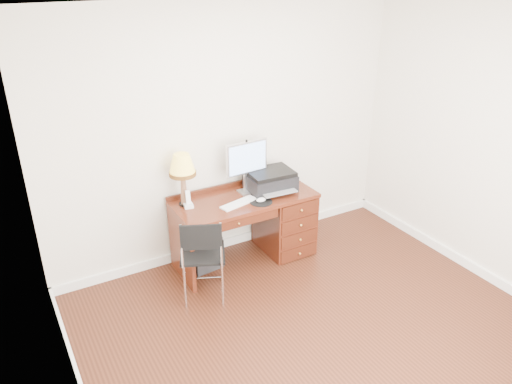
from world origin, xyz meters
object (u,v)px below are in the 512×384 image
desk (270,218)px  chair (205,250)px  equipment_box (203,251)px  leg_lamp (182,168)px  phone (188,202)px  monitor (247,161)px  printer (270,180)px

desk → chair: chair is taller
desk → equipment_box: desk is taller
leg_lamp → chair: bearing=-94.5°
leg_lamp → phone: size_ratio=2.94×
desk → monitor: 0.73m
phone → chair: bearing=-87.1°
leg_lamp → equipment_box: 0.98m
phone → desk: bearing=4.7°
desk → chair: size_ratio=1.70×
printer → chair: bearing=-151.0°
desk → phone: size_ratio=8.06×
printer → monitor: bearing=161.6°
monitor → leg_lamp: size_ratio=1.01×
printer → chair: 1.14m
phone → chair: (-0.06, -0.51, -0.27)m
equipment_box → phone: bearing=-177.1°
phone → leg_lamp: bearing=108.2°
printer → equipment_box: size_ratio=1.38×
desk → monitor: size_ratio=2.70×
desk → monitor: (-0.22, 0.13, 0.69)m
desk → printer: printer is taller
printer → phone: (-0.93, 0.04, -0.05)m
monitor → equipment_box: 1.07m
desk → chair: bearing=-155.9°
monitor → phone: size_ratio=2.98×
monitor → chair: 1.10m
desk → equipment_box: size_ratio=4.01×
phone → equipment_box: size_ratio=0.50×
desk → equipment_box: 0.82m
monitor → printer: bearing=-26.0°
chair → monitor: bearing=61.0°
monitor → chair: size_ratio=0.63×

